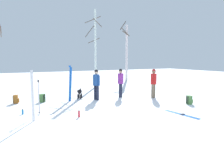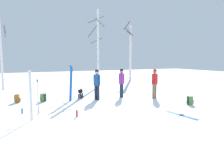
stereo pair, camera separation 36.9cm
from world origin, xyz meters
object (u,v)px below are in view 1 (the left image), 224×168
person_0 (121,81)px  ski_poles_0 (39,96)px  person_1 (96,83)px  birch_tree_5 (127,51)px  ski_pair_lying_0 (182,114)px  ski_pair_planted_1 (33,96)px  water_bottle_0 (23,112)px  water_bottle_1 (79,114)px  backpack_2 (16,99)px  backpack_0 (189,100)px  birch_tree_4 (95,47)px  ski_pair_planted_0 (70,84)px  dog (80,92)px  person_2 (154,81)px  backpack_1 (42,98)px

person_0 → ski_poles_0: bearing=-159.2°
person_1 → birch_tree_5: birch_tree_5 is taller
person_0 → birch_tree_5: 10.27m
ski_pair_lying_0 → ski_pair_planted_1: bearing=161.9°
water_bottle_0 → water_bottle_1: size_ratio=0.79×
person_1 → backpack_2: 4.29m
backpack_0 → birch_tree_4: bearing=101.7°
ski_pair_planted_0 → birch_tree_4: size_ratio=0.32×
dog → water_bottle_0: size_ratio=3.73×
person_2 → ski_poles_0: person_2 is taller
dog → ski_pair_planted_0: bearing=-147.2°
ski_pair_planted_0 → backpack_0: bearing=-34.5°
person_2 → backpack_0: bearing=-76.7°
person_1 → backpack_2: person_1 is taller
person_1 → ski_pair_lying_0: size_ratio=1.01×
ski_pair_lying_0 → backpack_0: bearing=35.2°
water_bottle_0 → person_1: bearing=20.0°
water_bottle_0 → person_0: bearing=15.4°
person_1 → ski_pair_planted_1: ski_pair_planted_1 is taller
ski_poles_0 → backpack_1: ski_poles_0 is taller
dog → backpack_1: (-2.09, -0.00, -0.17)m
ski_pair_planted_1 → ski_pair_lying_0: 5.97m
ski_pair_planted_0 → ski_pair_planted_1: 3.78m
ski_pair_planted_1 → water_bottle_0: bearing=102.8°
ski_pair_planted_1 → water_bottle_0: size_ratio=8.72×
person_1 → ski_pair_planted_0: ski_pair_planted_0 is taller
birch_tree_4 → backpack_2: bearing=-147.2°
ski_poles_0 → backpack_2: size_ratio=3.31×
ski_pair_planted_1 → person_1: bearing=36.1°
dog → birch_tree_5: birch_tree_5 is taller
backpack_0 → water_bottle_0: backpack_0 is taller
birch_tree_5 → dog: bearing=-135.3°
person_2 → person_1: bearing=163.3°
backpack_0 → birch_tree_4: size_ratio=0.07×
ski_pair_planted_0 → birch_tree_5: (8.51, 8.19, 2.09)m
ski_pair_planted_0 → ski_pair_lying_0: size_ratio=1.15×
ski_poles_0 → backpack_0: bearing=-11.5°
ski_pair_planted_0 → backpack_0: ski_pair_planted_0 is taller
ski_pair_lying_0 → backpack_0: 2.27m
ski_pair_lying_0 → backpack_2: (-6.01, 5.59, 0.20)m
ski_pair_planted_0 → ski_poles_0: ski_pair_planted_0 is taller
person_2 → ski_pair_planted_0: ski_pair_planted_0 is taller
ski_poles_0 → backpack_1: (0.52, 2.53, -0.56)m
dog → water_bottle_0: bearing=-145.8°
backpack_0 → backpack_1: bearing=148.9°
person_2 → dog: (-3.97, 1.73, -0.59)m
person_2 → ski_pair_lying_0: bearing=-110.3°
water_bottle_1 → birch_tree_4: birch_tree_4 is taller
backpack_2 → backpack_0: bearing=-28.6°
water_bottle_0 → ski_pair_planted_0: bearing=34.6°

